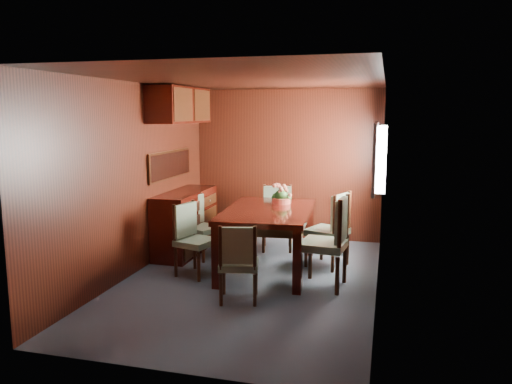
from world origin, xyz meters
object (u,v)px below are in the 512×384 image
(chair_right_near, at_px, (331,237))
(chair_head, at_px, (238,259))
(flower_centerpiece, at_px, (281,194))
(chair_left_near, at_px, (192,235))
(sideboard, at_px, (186,222))
(dining_table, at_px, (268,218))

(chair_right_near, bearing_deg, chair_head, 134.84)
(flower_centerpiece, bearing_deg, chair_left_near, -139.64)
(sideboard, relative_size, chair_head, 1.61)
(sideboard, bearing_deg, chair_right_near, -23.78)
(sideboard, distance_m, chair_right_near, 2.43)
(chair_head, bearing_deg, chair_left_near, 124.49)
(dining_table, bearing_deg, flower_centerpiece, 75.38)
(chair_right_near, xyz_separation_m, flower_centerpiece, (-0.77, 0.86, 0.34))
(chair_left_near, distance_m, chair_right_near, 1.74)
(chair_right_near, bearing_deg, flower_centerpiece, 47.43)
(chair_head, height_order, flower_centerpiece, flower_centerpiece)
(sideboard, bearing_deg, dining_table, -21.20)
(chair_head, relative_size, flower_centerpiece, 3.20)
(chair_right_near, height_order, chair_head, chair_right_near)
(sideboard, distance_m, chair_left_near, 1.05)
(dining_table, bearing_deg, chair_left_near, -158.98)
(chair_left_near, height_order, chair_head, chair_left_near)
(sideboard, distance_m, dining_table, 1.48)
(sideboard, height_order, chair_right_near, chair_right_near)
(chair_left_near, bearing_deg, chair_head, 64.13)
(chair_left_near, height_order, flower_centerpiece, flower_centerpiece)
(sideboard, distance_m, chair_head, 2.16)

